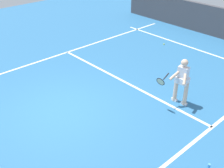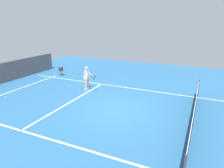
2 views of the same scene
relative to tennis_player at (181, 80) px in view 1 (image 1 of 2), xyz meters
The scene contains 8 objects.
ground_plane 3.88m from the tennis_player, 54.19° to the left, with size 25.57×25.57×0.00m, color teal.
court_back_wall 6.84m from the tennis_player, 71.11° to the right, with size 12.25×0.24×1.48m, color #47474C.
baseline_marking 4.88m from the tennis_player, 62.59° to the right, with size 8.25×0.10×0.01m, color white.
service_line_marking 2.39m from the tennis_player, ahead, with size 7.25×0.10×0.01m, color white.
sideline_right_marking 6.65m from the tennis_player, 27.71° to the left, with size 0.10×17.67×0.01m, color white.
tennis_player is the anchor object (origin of this frame).
tennis_ball_near 5.06m from the tennis_player, 46.22° to the right, with size 0.07×0.07×0.07m, color #D1E533.
water_bottle 3.00m from the tennis_player, 139.58° to the left, with size 0.07×0.07×0.24m, color #4C9EE5.
Camera 1 is at (-6.37, 3.66, 5.12)m, focal length 45.05 mm.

